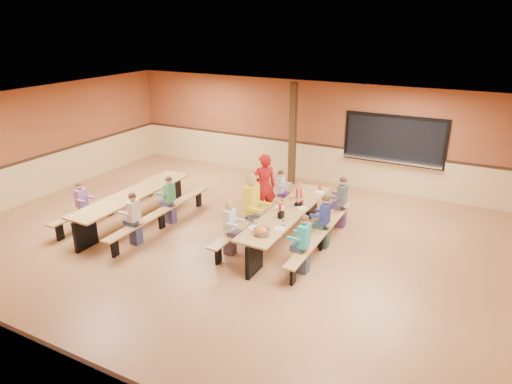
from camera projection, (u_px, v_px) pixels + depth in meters
The scene contains 23 objects.
ground at pixel (221, 244), 10.15m from camera, with size 12.00×12.00×0.00m, color #8F5B36.
room_envelope at pixel (220, 215), 9.90m from camera, with size 12.04×10.04×3.02m.
kitchen_pass_through at pixel (394, 142), 12.60m from camera, with size 2.78×0.28×1.38m.
structural_post at pixel (293, 135), 13.34m from camera, with size 0.18×0.18×3.00m, color #332211.
cafeteria_table_main at pixel (287, 220), 10.07m from camera, with size 1.91×3.70×0.74m.
cafeteria_table_second at pixel (134, 202), 11.07m from camera, with size 1.91×3.70×0.74m.
seated_child_white_left at pixel (230, 228), 9.51m from camera, with size 0.36×0.29×1.19m, color silver, non-canonical shape.
seated_adult_yellow at pixel (251, 206), 10.25m from camera, with size 0.50×0.41×1.48m, color yellow, non-canonical shape.
seated_child_grey_left at pixel (280, 192), 11.62m from camera, with size 0.32×0.26×1.11m, color silver, non-canonical shape.
seated_child_teal_right at pixel (304, 245), 8.81m from camera, with size 0.37×0.30×1.21m, color teal, non-canonical shape.
seated_child_navy_right at pixel (325, 222), 9.80m from camera, with size 0.36×0.29×1.18m, color navy, non-canonical shape.
seated_child_char_right at pixel (342, 202), 10.78m from camera, with size 0.38×0.31×1.23m, color #43494D, non-canonical shape.
seated_child_purple_sec at pixel (82, 205), 10.71m from camera, with size 0.34×0.28×1.15m, color #8C5892, non-canonical shape.
seated_child_green_sec at pixel (170, 200), 10.99m from camera, with size 0.35×0.29×1.17m, color #3B7D50, non-canonical shape.
seated_child_tan_sec at pixel (134, 219), 9.95m from camera, with size 0.36×0.29×1.19m, color beige, non-canonical shape.
standing_woman at pixel (264, 186), 11.18m from camera, with size 0.61×0.40×1.66m, color #A11212.
punch_pitcher at pixel (299, 193), 10.69m from camera, with size 0.16×0.16×0.22m, color red.
chip_bowl at pixel (262, 231), 8.87m from camera, with size 0.32×0.32×0.15m, color orange, non-canonical shape.
napkin_dispenser at pixel (281, 215), 9.63m from camera, with size 0.10×0.14×0.13m, color black.
condiment_mustard at pixel (281, 205), 10.09m from camera, with size 0.06×0.06×0.17m, color yellow.
condiment_ketchup at pixel (280, 207), 9.97m from camera, with size 0.06×0.06×0.17m, color #B2140F.
table_paddle at pixel (299, 200), 10.25m from camera, with size 0.16×0.16×0.56m.
place_settings at pixel (287, 209), 9.98m from camera, with size 0.65×3.30×0.11m, color beige, non-canonical shape.
Camera 1 is at (4.90, -7.67, 4.71)m, focal length 32.00 mm.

